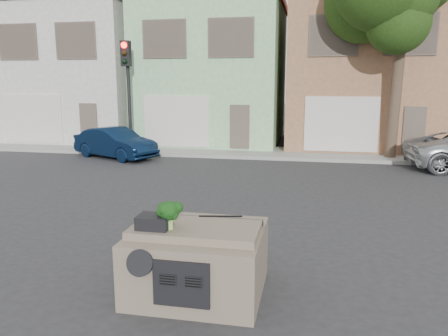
% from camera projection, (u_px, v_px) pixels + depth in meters
% --- Properties ---
extents(ground_plane, '(120.00, 120.00, 0.00)m').
position_uv_depth(ground_plane, '(232.00, 229.00, 9.83)').
color(ground_plane, '#303033').
rests_on(ground_plane, ground).
extents(sidewalk, '(40.00, 3.00, 0.15)m').
position_uv_depth(sidewalk, '(273.00, 153.00, 19.92)').
color(sidewalk, gray).
rests_on(sidewalk, ground).
extents(townhouse_white, '(7.20, 8.20, 7.55)m').
position_uv_depth(townhouse_white, '(89.00, 73.00, 25.16)').
color(townhouse_white, silver).
rests_on(townhouse_white, ground).
extents(townhouse_mint, '(7.20, 8.20, 7.55)m').
position_uv_depth(townhouse_mint, '(216.00, 72.00, 23.72)').
color(townhouse_mint, '#97CE92').
rests_on(townhouse_mint, ground).
extents(townhouse_tan, '(7.20, 8.20, 7.55)m').
position_uv_depth(townhouse_tan, '(360.00, 72.00, 22.29)').
color(townhouse_tan, '#996A4B').
rests_on(townhouse_tan, ground).
extents(navy_sedan, '(4.24, 2.95, 1.33)m').
position_uv_depth(navy_sedan, '(116.00, 158.00, 19.06)').
color(navy_sedan, '#0A1C38').
rests_on(navy_sedan, ground).
extents(traffic_signal, '(0.40, 0.40, 5.10)m').
position_uv_depth(traffic_signal, '(128.00, 98.00, 19.72)').
color(traffic_signal, black).
rests_on(traffic_signal, ground).
extents(tree_near, '(4.40, 4.00, 8.50)m').
position_uv_depth(tree_near, '(398.00, 57.00, 17.48)').
color(tree_near, '#213D11').
rests_on(tree_near, ground).
extents(car_dashboard, '(2.00, 1.80, 1.12)m').
position_uv_depth(car_dashboard, '(198.00, 257.00, 6.83)').
color(car_dashboard, '#736654').
rests_on(car_dashboard, ground).
extents(instrument_hump, '(0.48, 0.38, 0.20)m').
position_uv_depth(instrument_hump, '(154.00, 222.00, 6.48)').
color(instrument_hump, black).
rests_on(instrument_hump, car_dashboard).
extents(wiper_arm, '(0.69, 0.15, 0.02)m').
position_uv_depth(wiper_arm, '(221.00, 216.00, 7.03)').
color(wiper_arm, black).
rests_on(wiper_arm, car_dashboard).
extents(broccoli, '(0.38, 0.38, 0.44)m').
position_uv_depth(broccoli, '(169.00, 215.00, 6.42)').
color(broccoli, black).
rests_on(broccoli, car_dashboard).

